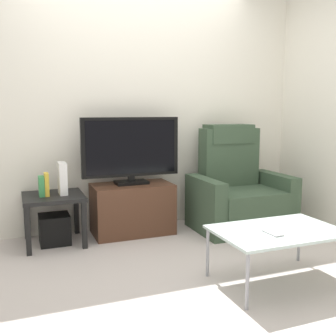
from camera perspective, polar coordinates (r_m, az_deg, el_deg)
ground_plane at (r=3.35m, az=0.95°, el=-13.23°), size 6.40×6.40×0.00m
wall_back at (r=4.19m, az=-4.95°, el=9.24°), size 6.40×0.06×2.60m
tv_stand at (r=4.00m, az=-5.17°, el=-5.86°), size 0.79×0.44×0.50m
television at (r=3.92m, az=-5.36°, el=2.74°), size 0.98×0.20×0.66m
recliner_armchair at (r=4.24m, az=10.05°, el=-3.50°), size 0.98×0.78×1.08m
side_table at (r=3.80m, az=-16.22°, el=-4.83°), size 0.54×0.54×0.46m
subwoofer_box at (r=3.86m, az=-16.06°, el=-8.47°), size 0.27×0.27×0.27m
book_leftmost at (r=3.74m, az=-17.82°, el=-2.53°), size 0.05×0.12×0.18m
book_middle at (r=3.74m, az=-17.13°, el=-2.28°), size 0.04×0.12×0.21m
game_console at (r=3.77m, az=-15.01°, el=-1.44°), size 0.07×0.20×0.30m
coffee_table at (r=2.96m, az=15.59°, el=-9.02°), size 0.90×0.60×0.39m
cell_phone at (r=2.84m, az=14.90°, el=-9.08°), size 0.08×0.15×0.01m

